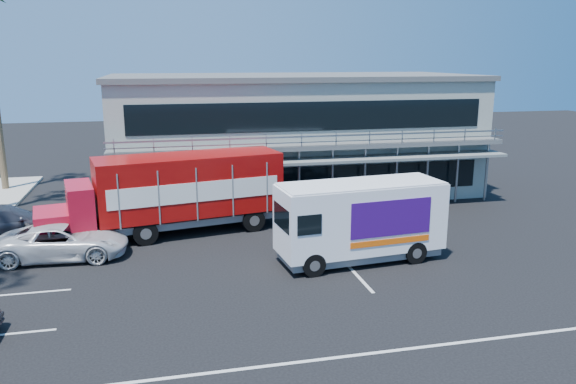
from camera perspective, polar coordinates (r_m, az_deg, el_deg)
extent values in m
plane|color=black|center=(22.05, 1.86, -8.67)|extent=(120.00, 120.00, 0.00)
cube|color=gray|center=(36.03, 0.45, 5.79)|extent=(22.00, 10.00, 7.00)
cube|color=#515454|center=(35.73, 0.46, 11.60)|extent=(22.40, 10.40, 0.30)
cube|color=#515454|center=(30.65, 2.87, 4.61)|extent=(22.00, 1.20, 0.25)
cube|color=gray|center=(30.05, 3.17, 5.39)|extent=(22.00, 0.08, 0.90)
cube|color=slate|center=(30.48, 3.01, 3.23)|extent=(22.00, 1.80, 0.15)
cube|color=black|center=(31.57, 2.55, 1.18)|extent=(20.00, 0.06, 1.60)
cube|color=black|center=(31.00, 2.61, 7.70)|extent=(20.00, 0.06, 1.60)
cube|color=#B10E21|center=(27.03, -22.76, -3.10)|extent=(1.96, 2.69, 1.31)
cube|color=#B10E21|center=(26.90, -20.33, -1.64)|extent=(1.58, 2.88, 2.29)
cube|color=black|center=(26.75, -20.44, -0.29)|extent=(0.49, 2.28, 0.76)
cube|color=#990C09|center=(27.43, -9.99, 0.81)|extent=(9.06, 4.30, 2.83)
cube|color=slate|center=(27.84, -9.85, -2.58)|extent=(8.99, 3.90, 0.33)
cube|color=white|center=(26.16, -9.26, -0.02)|extent=(7.88, 1.53, 0.93)
cube|color=white|center=(28.76, -10.64, 1.14)|extent=(7.88, 1.53, 0.93)
cylinder|color=black|center=(26.03, -21.87, -4.84)|extent=(1.16, 0.49, 1.13)
cylinder|color=black|center=(28.33, -22.07, -3.41)|extent=(1.16, 0.49, 1.13)
cylinder|color=black|center=(26.31, -14.27, -4.08)|extent=(1.16, 0.49, 1.13)
cylinder|color=black|center=(28.58, -15.09, -2.73)|extent=(1.16, 0.49, 1.13)
cylinder|color=black|center=(27.56, -3.51, -2.87)|extent=(1.16, 0.49, 1.13)
cylinder|color=black|center=(29.74, -5.11, -1.68)|extent=(1.16, 0.49, 1.13)
cube|color=white|center=(23.40, 7.36, -2.51)|extent=(7.06, 3.01, 2.75)
cube|color=slate|center=(23.86, 7.25, -6.02)|extent=(6.76, 2.75, 0.34)
cube|color=black|center=(22.08, -0.62, -2.57)|extent=(0.25, 1.93, 0.93)
cube|color=white|center=(23.05, 7.46, 0.84)|extent=(6.92, 2.95, 0.08)
cube|color=#360B67|center=(22.68, 10.47, -2.63)|extent=(3.52, 0.37, 1.47)
cube|color=#360B67|center=(24.71, 7.82, -1.19)|extent=(3.52, 0.37, 1.47)
cube|color=#F2590C|center=(22.96, 10.37, -4.98)|extent=(3.51, 0.36, 0.25)
cylinder|color=black|center=(22.01, 2.63, -7.41)|extent=(0.96, 0.37, 0.94)
cylinder|color=black|center=(23.84, 0.82, -5.73)|extent=(0.96, 0.37, 0.94)
cylinder|color=black|center=(23.92, 12.82, -6.01)|extent=(0.96, 0.37, 0.94)
cylinder|color=black|center=(25.61, 10.42, -4.58)|extent=(0.96, 0.37, 0.94)
imported|color=silver|center=(25.65, -21.90, -4.70)|extent=(5.46, 2.76, 1.48)
imported|color=#2F343E|center=(29.26, -26.80, -2.84)|extent=(6.09, 3.70, 1.65)
imported|color=slate|center=(28.31, -21.06, -3.04)|extent=(4.45, 3.22, 1.41)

